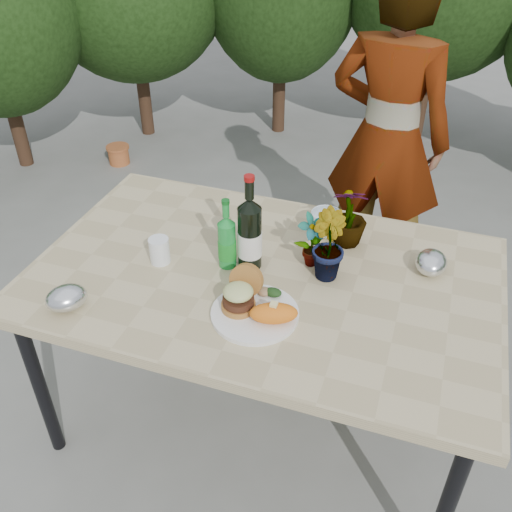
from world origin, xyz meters
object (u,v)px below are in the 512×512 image
(patio_table, at_px, (263,286))
(wine_bottle, at_px, (250,234))
(person, at_px, (387,139))
(dinner_plate, at_px, (255,314))

(patio_table, bearing_deg, wine_bottle, 153.45)
(person, bearing_deg, patio_table, 85.85)
(dinner_plate, bearing_deg, patio_table, 101.26)
(wine_bottle, bearing_deg, person, 58.19)
(wine_bottle, bearing_deg, dinner_plate, -82.48)
(dinner_plate, bearing_deg, wine_bottle, 112.95)
(patio_table, height_order, person, person)
(dinner_plate, height_order, person, person)
(patio_table, xyz_separation_m, wine_bottle, (-0.06, 0.03, 0.19))
(dinner_plate, relative_size, wine_bottle, 0.79)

